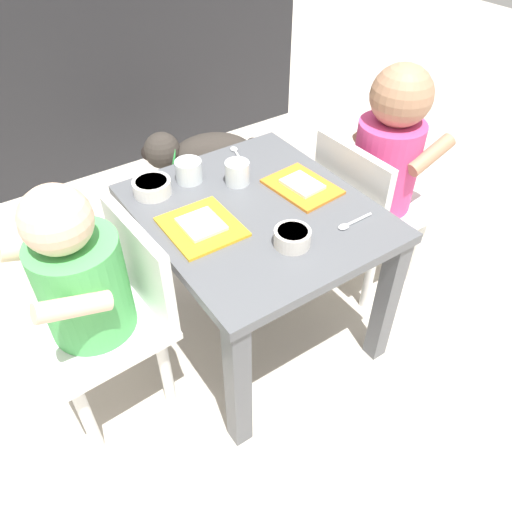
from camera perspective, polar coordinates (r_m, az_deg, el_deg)
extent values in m
plane|color=beige|center=(1.48, 0.00, -8.17)|extent=(7.00, 7.00, 0.00)
cube|color=#232326|center=(2.20, -20.27, 22.67)|extent=(1.86, 0.35, 0.99)
cube|color=#515459|center=(1.19, 0.00, 5.01)|extent=(0.51, 0.58, 0.03)
cube|color=#515459|center=(1.11, -2.09, -14.84)|extent=(0.04, 0.04, 0.41)
cube|color=#515459|center=(1.31, 14.74, -5.12)|extent=(0.04, 0.04, 0.41)
cube|color=#515459|center=(1.43, -13.39, 0.05)|extent=(0.04, 0.04, 0.41)
cube|color=#515459|center=(1.59, 1.41, 6.08)|extent=(0.04, 0.04, 0.41)
cube|color=white|center=(1.17, -17.85, -7.71)|extent=(0.29, 0.29, 0.02)
cube|color=white|center=(1.12, -13.20, -0.89)|extent=(0.04, 0.27, 0.22)
cylinder|color=#4CB259|center=(1.09, -19.20, -3.35)|extent=(0.18, 0.18, 0.23)
sphere|color=beige|center=(0.98, -22.03, 3.87)|extent=(0.14, 0.14, 0.14)
cylinder|color=white|center=(1.34, -22.23, -10.80)|extent=(0.03, 0.03, 0.26)
cylinder|color=white|center=(1.21, -18.92, -17.08)|extent=(0.03, 0.03, 0.26)
cylinder|color=white|center=(1.36, -14.49, -7.19)|extent=(0.03, 0.03, 0.26)
cylinder|color=white|center=(1.24, -10.34, -12.88)|extent=(0.03, 0.03, 0.26)
cylinder|color=beige|center=(1.12, -24.07, 0.73)|extent=(0.15, 0.05, 0.09)
cylinder|color=beige|center=(0.97, -20.32, -5.52)|extent=(0.15, 0.05, 0.09)
cube|color=white|center=(1.50, 13.77, 5.64)|extent=(0.29, 0.29, 0.02)
cube|color=white|center=(1.35, 10.80, 7.96)|extent=(0.03, 0.27, 0.22)
cylinder|color=#D83F7F|center=(1.43, 14.64, 10.03)|extent=(0.18, 0.18, 0.25)
sphere|color=#A87A5B|center=(1.35, 16.42, 17.30)|extent=(0.16, 0.16, 0.16)
cylinder|color=white|center=(1.61, 17.96, 0.94)|extent=(0.03, 0.03, 0.26)
cylinder|color=white|center=(1.70, 12.95, 4.55)|extent=(0.03, 0.03, 0.26)
cylinder|color=white|center=(1.48, 12.97, -1.95)|extent=(0.03, 0.03, 0.26)
cylinder|color=white|center=(1.58, 7.88, 2.10)|extent=(0.03, 0.03, 0.26)
cylinder|color=#A87A5B|center=(1.38, 19.48, 10.90)|extent=(0.15, 0.04, 0.09)
cylinder|color=#A87A5B|center=(1.49, 13.57, 14.34)|extent=(0.15, 0.04, 0.09)
ellipsoid|color=#332D28|center=(1.85, -4.95, 11.34)|extent=(0.35, 0.28, 0.17)
sphere|color=#332D28|center=(1.83, -10.76, 11.85)|extent=(0.13, 0.13, 0.13)
sphere|color=black|center=(1.83, -12.18, 11.54)|extent=(0.06, 0.06, 0.06)
torus|color=green|center=(1.83, -9.57, 11.64)|extent=(0.07, 0.11, 0.11)
sphere|color=#332D28|center=(1.85, -0.41, 12.72)|extent=(0.05, 0.05, 0.05)
cylinder|color=#332D28|center=(1.96, -7.38, 8.38)|extent=(0.04, 0.04, 0.12)
cylinder|color=#332D28|center=(1.88, -7.10, 6.68)|extent=(0.04, 0.04, 0.12)
cylinder|color=#332D28|center=(1.97, -2.44, 8.93)|extent=(0.04, 0.04, 0.12)
cylinder|color=#332D28|center=(1.89, -1.96, 7.26)|extent=(0.04, 0.04, 0.12)
cube|color=gold|center=(1.12, -6.28, 3.36)|extent=(0.16, 0.18, 0.01)
cube|color=white|center=(1.12, -6.31, 3.68)|extent=(0.09, 0.10, 0.01)
cube|color=orange|center=(1.25, 5.33, 7.95)|extent=(0.15, 0.19, 0.01)
cube|color=white|center=(1.25, 5.35, 8.25)|extent=(0.08, 0.10, 0.01)
cylinder|color=white|center=(1.26, -2.17, 9.56)|extent=(0.06, 0.06, 0.06)
cylinder|color=silver|center=(1.26, -2.16, 9.11)|extent=(0.05, 0.05, 0.04)
cylinder|color=white|center=(1.28, -7.74, 9.68)|extent=(0.07, 0.07, 0.06)
cylinder|color=silver|center=(1.29, -7.68, 9.06)|extent=(0.06, 0.06, 0.02)
cylinder|color=silver|center=(1.07, 4.20, 2.13)|extent=(0.08, 0.08, 0.04)
cylinder|color=#D84C33|center=(1.06, 4.24, 2.79)|extent=(0.07, 0.07, 0.01)
cylinder|color=white|center=(1.25, -11.87, 7.77)|extent=(0.09, 0.09, 0.04)
cylinder|color=gold|center=(1.24, -11.97, 8.35)|extent=(0.08, 0.08, 0.01)
cylinder|color=silver|center=(1.37, -1.98, 11.30)|extent=(0.03, 0.07, 0.01)
ellipsoid|color=silver|center=(1.41, -2.56, 12.21)|extent=(0.03, 0.03, 0.01)
cylinder|color=silver|center=(1.17, 11.77, 4.15)|extent=(0.08, 0.01, 0.01)
ellipsoid|color=silver|center=(1.14, 10.05, 3.34)|extent=(0.03, 0.02, 0.01)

